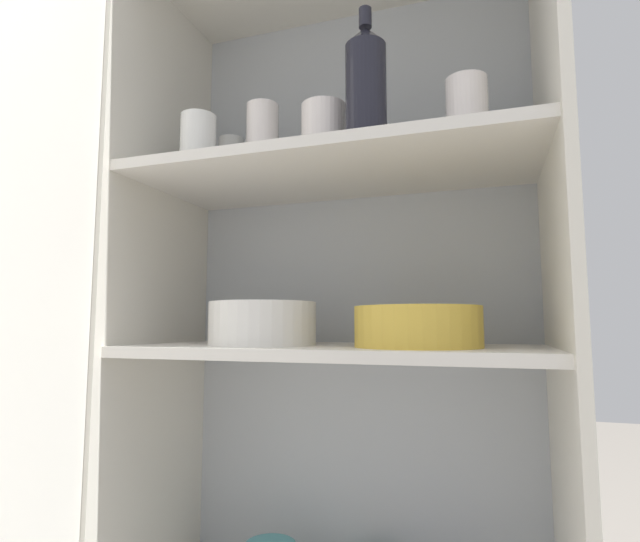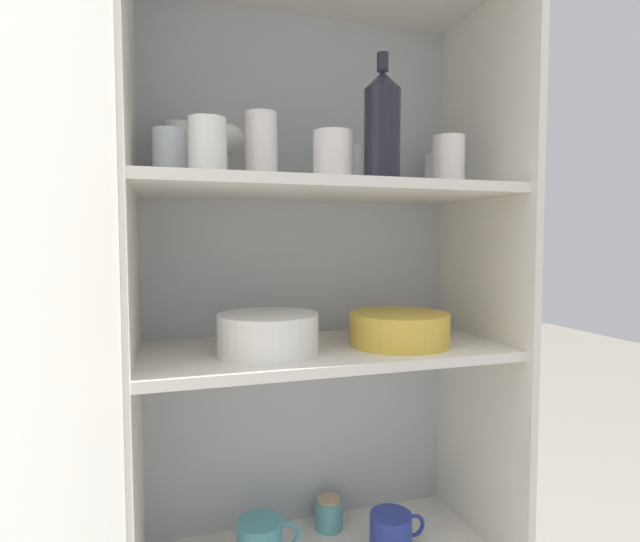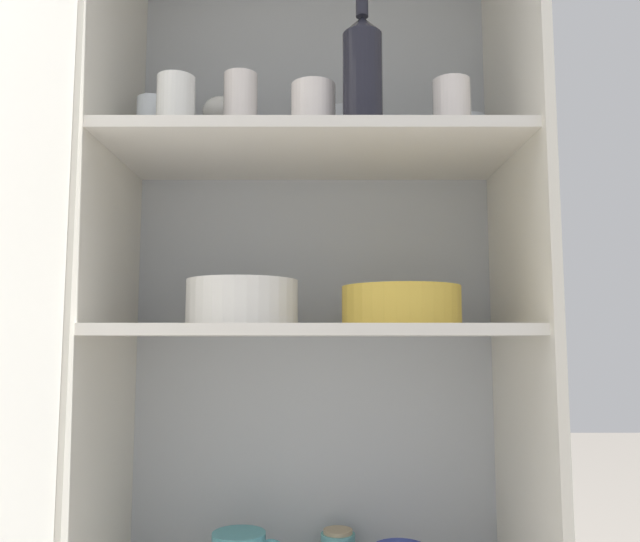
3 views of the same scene
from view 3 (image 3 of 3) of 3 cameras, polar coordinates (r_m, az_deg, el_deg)
The scene contains 17 objects.
cupboard_back_panel at distance 1.35m, azimuth -0.42°, elevation -4.97°, with size 0.79×0.02×1.52m, color #B2B7BC.
cupboard_side_left at distance 1.23m, azimuth -18.88°, elevation -4.52°, with size 0.02×0.38×1.52m, color silver.
cupboard_side_right at distance 1.23m, azimuth 18.00°, elevation -4.54°, with size 0.02×0.38×1.52m, color silver.
shelf_board_middle at distance 1.17m, azimuth -0.50°, elevation -5.47°, with size 0.76×0.34×0.02m, color silver.
shelf_board_upper at distance 1.22m, azimuth -0.49°, elevation 10.83°, with size 0.76×0.34×0.02m, color silver.
tumbler_glass_0 at distance 1.20m, azimuth 12.06°, elevation 14.36°, with size 0.07×0.07×0.10m.
tumbler_glass_1 at distance 1.30m, azimuth 2.46°, elevation 12.47°, with size 0.08×0.08×0.10m.
tumbler_glass_2 at distance 1.19m, azimuth -12.94°, elevation 14.59°, with size 0.07×0.07×0.10m.
tumbler_glass_3 at distance 1.28m, azimuth -14.92°, elevation 12.92°, with size 0.06×0.06×0.10m.
tumbler_glass_4 at distance 1.23m, azimuth -7.18°, elevation 14.52°, with size 0.06×0.06×0.13m.
tumbler_glass_5 at distance 1.37m, azimuth 13.65°, elevation 11.66°, with size 0.07×0.07×0.10m.
tumbler_glass_6 at distance 1.40m, azimuth -12.75°, elevation 12.14°, with size 0.06×0.06×0.14m.
tumbler_glass_7 at distance 1.18m, azimuth -0.60°, elevation 14.41°, with size 0.08×0.08×0.10m.
wine_glass_0 at distance 1.36m, azimuth -8.87°, elevation 13.86°, with size 0.08×0.08×0.13m.
wine_bottle at distance 1.18m, azimuth 4.01°, elevation 17.71°, with size 0.07×0.07×0.25m.
plate_stack_white at distance 1.14m, azimuth -7.01°, elevation -2.87°, with size 0.20×0.20×0.08m.
mixing_bowl_large at distance 1.15m, azimuth 7.53°, elevation -3.00°, with size 0.22×0.22×0.07m.
Camera 3 is at (0.01, -0.99, 0.73)m, focal length 35.00 mm.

